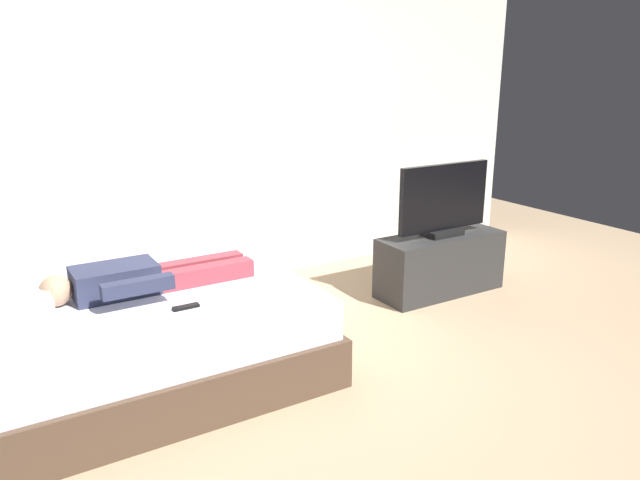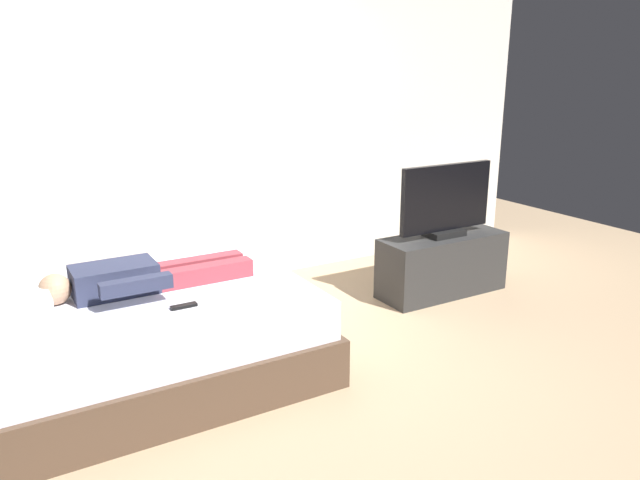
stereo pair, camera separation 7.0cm
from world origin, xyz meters
TOP-DOWN VIEW (x-y plane):
  - ground_plane at (0.00, 0.00)m, footprint 10.00×10.00m
  - back_wall at (0.40, 1.65)m, footprint 6.40×0.10m
  - bed at (-0.75, 0.29)m, footprint 2.06×1.52m
  - pillow at (-1.46, 0.29)m, footprint 0.48×0.34m
  - person at (-0.72, 0.35)m, footprint 1.26×0.46m
  - remote at (-0.57, -0.06)m, footprint 0.15×0.04m
  - tv_stand at (1.80, 0.45)m, footprint 1.10×0.40m
  - tv at (1.80, 0.45)m, footprint 0.88×0.20m

SIDE VIEW (x-z plane):
  - ground_plane at x=0.00m, z-range 0.00..0.00m
  - tv_stand at x=1.80m, z-range 0.00..0.50m
  - bed at x=-0.75m, z-range -0.01..0.53m
  - remote at x=-0.57m, z-range 0.54..0.56m
  - pillow at x=-1.46m, z-range 0.54..0.66m
  - person at x=-0.72m, z-range 0.53..0.71m
  - tv at x=1.80m, z-range 0.49..1.08m
  - back_wall at x=0.40m, z-range 0.00..2.80m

